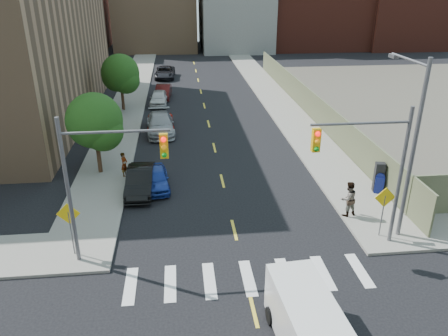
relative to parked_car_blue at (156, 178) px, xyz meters
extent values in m
cube|color=gray|center=(-3.55, 28.05, -0.57)|extent=(3.50, 73.00, 0.15)
cube|color=gray|center=(11.95, 28.05, -0.57)|extent=(3.50, 73.00, 0.15)
cube|color=#5F6748|center=(13.80, 14.55, 0.60)|extent=(0.12, 44.00, 2.50)
cube|color=#592319|center=(-17.80, 56.55, 5.35)|extent=(14.00, 18.00, 12.00)
cube|color=#8C6B4C|center=(-1.80, 58.55, 6.85)|extent=(14.00, 16.00, 15.00)
cube|color=gray|center=(12.20, 56.55, 4.35)|extent=(12.00, 16.00, 10.00)
cube|color=#592319|center=(26.20, 58.55, 7.35)|extent=(18.00, 18.00, 16.00)
cylinder|color=#59595E|center=(-3.30, -7.45, 2.85)|extent=(0.18, 0.18, 7.00)
cylinder|color=#59595E|center=(-1.05, -7.45, 5.65)|extent=(4.50, 0.12, 0.12)
cube|color=#E5A50C|center=(0.90, -7.45, 4.95)|extent=(0.35, 0.30, 1.05)
cylinder|color=#59595E|center=(11.70, -7.45, 2.85)|extent=(0.18, 0.18, 7.00)
cylinder|color=#59595E|center=(9.45, -7.45, 5.65)|extent=(4.50, 0.12, 0.12)
cube|color=#E5A50C|center=(7.50, -7.45, 4.95)|extent=(0.35, 0.30, 1.05)
cylinder|color=#59595E|center=(12.40, -6.95, 3.85)|extent=(0.20, 0.20, 9.00)
cylinder|color=#59595E|center=(12.40, -5.25, 7.95)|extent=(0.12, 3.50, 0.12)
cube|color=#59595E|center=(12.40, -3.65, 7.85)|extent=(0.25, 0.60, 0.18)
cylinder|color=#59595E|center=(-3.60, -6.95, 0.55)|extent=(0.06, 0.06, 2.40)
cube|color=yellow|center=(-3.60, -6.95, 1.65)|extent=(1.06, 0.04, 1.06)
cylinder|color=#59595E|center=(11.40, -6.95, 0.55)|extent=(0.06, 0.06, 2.40)
cube|color=yellow|center=(11.40, -6.95, 1.65)|extent=(1.06, 0.04, 1.06)
cylinder|color=#59595E|center=(-3.60, 6.55, 0.55)|extent=(0.06, 0.06, 2.40)
cube|color=yellow|center=(-3.60, 6.55, 1.65)|extent=(1.06, 0.04, 1.06)
cylinder|color=#332114|center=(-3.80, 2.55, 0.67)|extent=(0.28, 0.28, 2.64)
sphere|color=#194112|center=(-3.80, 2.55, 3.07)|extent=(3.60, 3.60, 3.60)
sphere|color=#194112|center=(-3.30, 2.25, 2.47)|extent=(2.64, 2.64, 2.64)
sphere|color=#194112|center=(-4.20, 2.95, 2.65)|extent=(2.88, 2.88, 2.88)
cylinder|color=#332114|center=(-3.80, 17.55, 0.67)|extent=(0.28, 0.28, 2.64)
sphere|color=#194112|center=(-3.80, 17.55, 3.07)|extent=(3.60, 3.60, 3.60)
sphere|color=#194112|center=(-3.30, 17.25, 2.47)|extent=(2.64, 2.64, 2.64)
sphere|color=#194112|center=(-4.20, 17.95, 2.65)|extent=(2.88, 2.88, 2.88)
imported|color=#1B3696|center=(0.00, 0.00, 0.00)|extent=(1.88, 3.94, 1.30)
imported|color=black|center=(-0.93, -0.42, 0.09)|extent=(1.67, 4.53, 1.48)
imported|color=#A71B10|center=(0.00, 11.01, 0.01)|extent=(2.40, 4.86, 1.33)
imported|color=#93969A|center=(0.00, 10.52, 0.14)|extent=(2.55, 5.59, 1.58)
imported|color=silver|center=(-0.38, 19.33, 0.09)|extent=(1.96, 4.40, 1.47)
imported|color=#400D0C|center=(0.00, 21.97, 0.07)|extent=(1.81, 4.44, 1.43)
imported|color=black|center=(0.00, 32.34, 0.09)|extent=(2.70, 5.41, 1.47)
cube|color=silver|center=(5.70, -13.65, 0.48)|extent=(2.12, 4.80, 1.98)
cube|color=black|center=(5.58, -11.85, 0.75)|extent=(1.74, 1.19, 0.81)
cylinder|color=black|center=(4.74, -12.18, -0.33)|extent=(0.30, 0.70, 0.68)
cylinder|color=black|center=(6.45, -12.06, -0.33)|extent=(0.30, 0.70, 0.68)
cube|color=navy|center=(13.40, -2.36, 0.01)|extent=(0.64, 0.57, 1.02)
cylinder|color=navy|center=(13.40, -2.36, 0.54)|extent=(0.57, 0.42, 0.52)
cube|color=black|center=(13.40, -2.17, 0.43)|extent=(0.63, 0.55, 1.85)
imported|color=gray|center=(-2.10, 1.76, 0.30)|extent=(0.54, 0.67, 1.61)
imported|color=gray|center=(10.50, -4.80, 0.49)|extent=(1.13, 0.98, 1.98)
camera|label=1|loc=(1.59, -24.85, 11.53)|focal=35.00mm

